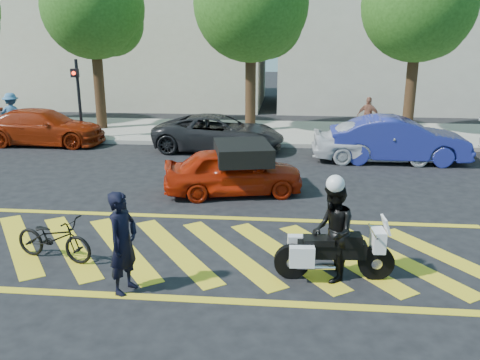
# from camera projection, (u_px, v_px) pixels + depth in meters

# --- Properties ---
(ground) EXTENTS (90.00, 90.00, 0.00)m
(ground) POSITION_uv_depth(u_px,v_px,m) (204.00, 251.00, 10.22)
(ground) COLOR black
(ground) RESTS_ON ground
(sidewalk) EXTENTS (60.00, 5.00, 0.15)m
(sidewalk) POSITION_uv_depth(u_px,v_px,m) (250.00, 132.00, 21.65)
(sidewalk) COLOR #9E998E
(sidewalk) RESTS_ON ground
(crosswalk) EXTENTS (12.33, 4.00, 0.01)m
(crosswalk) POSITION_uv_depth(u_px,v_px,m) (203.00, 251.00, 10.23)
(crosswalk) COLOR gold
(crosswalk) RESTS_ON ground
(building_left) EXTENTS (16.00, 8.00, 10.00)m
(building_left) POSITION_uv_depth(u_px,v_px,m) (126.00, 16.00, 29.56)
(building_left) COLOR beige
(building_left) RESTS_ON ground
(building_right) EXTENTS (16.00, 8.00, 11.00)m
(building_right) POSITION_uv_depth(u_px,v_px,m) (427.00, 6.00, 27.86)
(building_right) COLOR beige
(building_right) RESTS_ON ground
(tree_left) EXTENTS (4.20, 4.20, 7.26)m
(tree_left) POSITION_uv_depth(u_px,v_px,m) (97.00, 11.00, 20.89)
(tree_left) COLOR black
(tree_left) RESTS_ON ground
(tree_center) EXTENTS (4.60, 4.60, 7.56)m
(tree_center) POSITION_uv_depth(u_px,v_px,m) (254.00, 8.00, 20.26)
(tree_center) COLOR black
(tree_center) RESTS_ON ground
(tree_right) EXTENTS (4.40, 4.40, 7.41)m
(tree_right) POSITION_uv_depth(u_px,v_px,m) (421.00, 9.00, 19.68)
(tree_right) COLOR black
(tree_right) RESTS_ON ground
(signal_pole) EXTENTS (0.28, 0.43, 3.20)m
(signal_pole) POSITION_uv_depth(u_px,v_px,m) (78.00, 93.00, 19.56)
(signal_pole) COLOR black
(signal_pole) RESTS_ON ground
(officer_bike) EXTENTS (0.60, 0.74, 1.78)m
(officer_bike) POSITION_uv_depth(u_px,v_px,m) (123.00, 243.00, 8.43)
(officer_bike) COLOR black
(officer_bike) RESTS_ON ground
(bicycle) EXTENTS (1.76, 0.96, 0.88)m
(bicycle) POSITION_uv_depth(u_px,v_px,m) (54.00, 238.00, 9.75)
(bicycle) COLOR black
(bicycle) RESTS_ON ground
(police_motorcycle) EXTENTS (2.13, 0.70, 0.94)m
(police_motorcycle) POSITION_uv_depth(u_px,v_px,m) (332.00, 252.00, 8.98)
(police_motorcycle) COLOR black
(police_motorcycle) RESTS_ON ground
(officer_moto) EXTENTS (0.73, 0.91, 1.78)m
(officer_moto) POSITION_uv_depth(u_px,v_px,m) (333.00, 232.00, 8.87)
(officer_moto) COLOR black
(officer_moto) RESTS_ON ground
(red_convertible) EXTENTS (3.95, 2.28, 1.26)m
(red_convertible) POSITION_uv_depth(u_px,v_px,m) (233.00, 171.00, 13.62)
(red_convertible) COLOR #AC1F07
(red_convertible) RESTS_ON ground
(parked_left) EXTENTS (4.67, 1.91, 1.35)m
(parked_left) POSITION_uv_depth(u_px,v_px,m) (44.00, 127.00, 19.52)
(parked_left) COLOR maroon
(parked_left) RESTS_ON ground
(parked_mid_left) EXTENTS (4.88, 2.53, 1.32)m
(parked_mid_left) POSITION_uv_depth(u_px,v_px,m) (219.00, 133.00, 18.51)
(parked_mid_left) COLOR black
(parked_mid_left) RESTS_ON ground
(parked_mid_right) EXTENTS (4.14, 1.72, 1.40)m
(parked_mid_right) POSITION_uv_depth(u_px,v_px,m) (374.00, 141.00, 17.05)
(parked_mid_right) COLOR silver
(parked_mid_right) RESTS_ON ground
(parked_right) EXTENTS (4.56, 1.62, 1.50)m
(parked_right) POSITION_uv_depth(u_px,v_px,m) (399.00, 140.00, 16.96)
(parked_right) COLOR navy
(parked_right) RESTS_ON ground
(pedestrian_left) EXTENTS (1.21, 0.84, 1.72)m
(pedestrian_left) POSITION_uv_depth(u_px,v_px,m) (12.00, 114.00, 20.34)
(pedestrian_left) COLOR teal
(pedestrian_left) RESTS_ON sidewalk
(pedestrian_right) EXTENTS (0.99, 0.69, 1.56)m
(pedestrian_right) POSITION_uv_depth(u_px,v_px,m) (368.00, 116.00, 20.38)
(pedestrian_right) COLOR #935742
(pedestrian_right) RESTS_ON sidewalk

